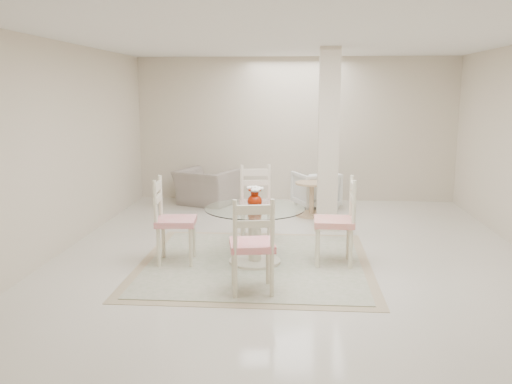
# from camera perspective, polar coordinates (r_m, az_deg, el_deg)

# --- Properties ---
(ground) EXTENTS (7.00, 7.00, 0.00)m
(ground) POSITION_cam_1_polar(r_m,az_deg,el_deg) (7.12, 3.88, -6.35)
(ground) COLOR silver
(ground) RESTS_ON ground
(room_shell) EXTENTS (6.02, 7.02, 2.71)m
(room_shell) POSITION_cam_1_polar(r_m,az_deg,el_deg) (6.81, 4.07, 8.75)
(room_shell) COLOR beige
(room_shell) RESTS_ON ground
(column) EXTENTS (0.30, 0.30, 2.70)m
(column) POSITION_cam_1_polar(r_m,az_deg,el_deg) (8.15, 7.62, 5.43)
(column) COLOR beige
(column) RESTS_ON ground
(area_rug) EXTENTS (2.80, 2.80, 0.02)m
(area_rug) POSITION_cam_1_polar(r_m,az_deg,el_deg) (6.66, -0.13, -7.46)
(area_rug) COLOR tan
(area_rug) RESTS_ON ground
(dining_table) EXTENTS (1.20, 1.20, 0.69)m
(dining_table) POSITION_cam_1_polar(r_m,az_deg,el_deg) (6.56, -0.13, -4.60)
(dining_table) COLOR beige
(dining_table) RESTS_ON ground
(red_vase) EXTENTS (0.20, 0.19, 0.27)m
(red_vase) POSITION_cam_1_polar(r_m,az_deg,el_deg) (6.45, -0.13, -0.55)
(red_vase) COLOR #9D1D04
(red_vase) RESTS_ON dining_table
(dining_chair_east) EXTENTS (0.48, 0.48, 1.17)m
(dining_chair_east) POSITION_cam_1_polar(r_m,az_deg,el_deg) (6.54, 8.89, -2.38)
(dining_chair_east) COLOR #EEE7C4
(dining_chair_east) RESTS_ON ground
(dining_chair_north) EXTENTS (0.53, 0.53, 1.16)m
(dining_chair_north) POSITION_cam_1_polar(r_m,az_deg,el_deg) (7.50, 0.02, -0.63)
(dining_chair_north) COLOR beige
(dining_chair_north) RESTS_ON ground
(dining_chair_west) EXTENTS (0.50, 0.50, 1.16)m
(dining_chair_west) POSITION_cam_1_polar(r_m,az_deg,el_deg) (6.60, -9.08, -2.32)
(dining_chair_west) COLOR beige
(dining_chair_west) RESTS_ON ground
(dining_chair_south) EXTENTS (0.52, 0.52, 1.13)m
(dining_chair_south) POSITION_cam_1_polar(r_m,az_deg,el_deg) (5.51, -0.35, -4.94)
(dining_chair_south) COLOR beige
(dining_chair_south) RESTS_ON ground
(recliner_taupe) EXTENTS (1.25, 1.19, 0.65)m
(recliner_taupe) POSITION_cam_1_polar(r_m,az_deg,el_deg) (10.02, -5.24, 0.51)
(recliner_taupe) COLOR gray
(recliner_taupe) RESTS_ON ground
(armchair_white) EXTENTS (0.93, 0.94, 0.66)m
(armchair_white) POSITION_cam_1_polar(r_m,az_deg,el_deg) (9.79, 6.32, 0.28)
(armchair_white) COLOR white
(armchair_white) RESTS_ON ground
(side_table) EXTENTS (0.55, 0.55, 0.57)m
(side_table) POSITION_cam_1_polar(r_m,az_deg,el_deg) (9.13, 5.87, -0.88)
(side_table) COLOR tan
(side_table) RESTS_ON ground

